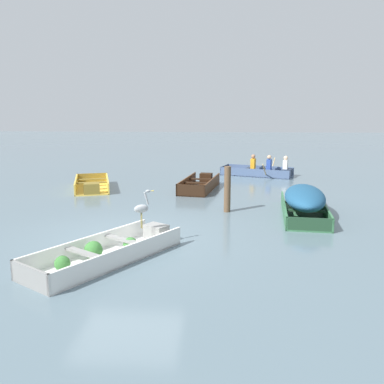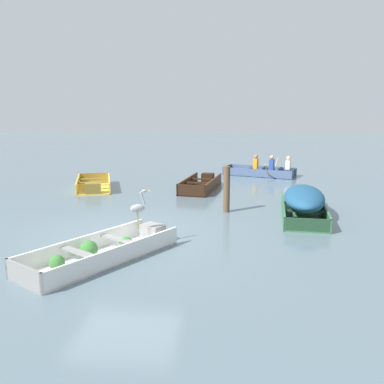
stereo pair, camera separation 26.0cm
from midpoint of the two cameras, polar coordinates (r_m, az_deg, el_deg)
name	(u,v)px [view 1 (the left image)]	position (r m, az deg, el deg)	size (l,w,h in m)	color
ground_plane	(127,238)	(10.11, -9.45, -6.09)	(80.00, 80.00, 0.00)	slate
dinghy_white_foreground	(108,252)	(8.84, -11.91, -7.80)	(2.78, 3.43, 0.40)	white
skiff_yellow_near_moored	(92,186)	(16.03, -13.64, 0.80)	(1.82, 2.70, 0.40)	#E5BC47
skiff_green_mid_moored	(305,200)	(12.23, 14.18, -0.99)	(1.48, 3.32, 0.82)	#387047
skiff_dark_varnish_far_moored	(200,185)	(15.78, 0.62, 0.99)	(1.48, 2.89, 0.41)	#4C2D19
rowboat_slate_blue_with_crew	(262,171)	(18.89, 8.91, 2.80)	(3.23, 2.33, 0.92)	#475B7F
heron_on_dinghy	(142,207)	(9.28, -7.50, -2.05)	(0.43, 0.29, 0.84)	olive
mooring_post	(227,189)	(12.28, 4.13, 0.36)	(0.19, 0.19, 1.32)	brown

